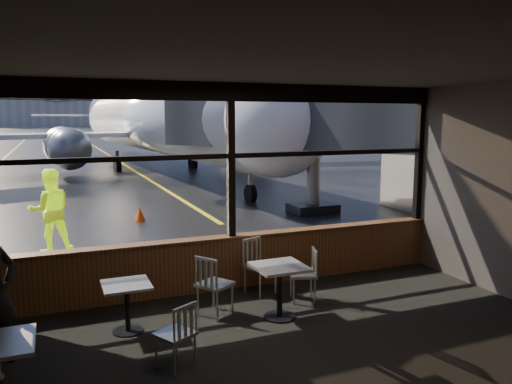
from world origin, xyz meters
TOP-DOWN VIEW (x-y plane):
  - ground_plane at (0.00, 120.00)m, footprint 520.00×520.00m
  - carpet_floor at (0.00, -3.00)m, footprint 8.00×6.00m
  - ceiling at (0.00, -3.00)m, footprint 8.00×6.00m
  - window_sill at (0.00, 0.00)m, footprint 8.00×0.28m
  - window_header at (0.00, 0.00)m, footprint 8.00×0.18m
  - mullion_centre at (0.00, 0.00)m, footprint 0.12×0.12m
  - mullion_right at (3.95, 0.00)m, footprint 0.12×0.12m
  - window_transom at (0.00, 0.00)m, footprint 8.00×0.10m
  - airliner at (2.87, 19.82)m, footprint 31.12×36.45m
  - jet_bridge at (3.60, 5.50)m, footprint 8.38×10.24m
  - cafe_table_near at (0.21, -1.52)m, footprint 0.73×0.73m
  - cafe_table_mid at (-1.94, -1.18)m, footprint 0.63×0.63m
  - chair_near_e at (0.84, -1.03)m, footprint 0.60×0.60m
  - chair_near_w at (-0.64, -1.06)m, footprint 0.71×0.71m
  - chair_near_n at (0.35, -0.45)m, footprint 0.66×0.66m
  - chair_mid_s at (-1.56, -2.40)m, footprint 0.61×0.61m
  - ground_crew at (-2.87, 3.77)m, footprint 0.96×0.79m
  - cone_nose at (-0.53, 6.35)m, footprint 0.31×0.31m
  - hangar_mid at (0.00, 185.00)m, footprint 38.00×15.00m
  - hangar_right at (60.00, 178.00)m, footprint 50.00×20.00m
  - fuel_tank_c at (-10.00, 182.00)m, footprint 8.00×8.00m
  - treeline at (0.00, 210.00)m, footprint 360.00×3.00m

SIDE VIEW (x-z plane):
  - ground_plane at x=0.00m, z-range 0.00..0.00m
  - carpet_floor at x=0.00m, z-range 0.01..0.01m
  - cone_nose at x=-0.53m, z-range 0.00..0.43m
  - cafe_table_mid at x=-1.94m, z-range 0.00..0.70m
  - cafe_table_near at x=0.21m, z-range 0.00..0.80m
  - chair_mid_s at x=-1.56m, z-range 0.00..0.82m
  - chair_near_e at x=0.84m, z-range 0.00..0.87m
  - window_sill at x=0.00m, z-range 0.00..0.90m
  - chair_near_n at x=0.35m, z-range 0.00..0.93m
  - chair_near_w at x=-0.64m, z-range 0.00..0.94m
  - ground_crew at x=-2.87m, z-range 0.00..1.84m
  - mullion_centre at x=0.00m, z-range 0.90..3.50m
  - mullion_right at x=3.95m, z-range 0.90..3.50m
  - jet_bridge at x=3.60m, z-range 0.00..4.47m
  - window_transom at x=0.00m, z-range 2.26..2.34m
  - fuel_tank_c at x=-10.00m, z-range 0.00..6.00m
  - window_header at x=0.00m, z-range 3.20..3.50m
  - ceiling at x=0.00m, z-range 3.48..3.52m
  - hangar_mid at x=0.00m, z-range 0.00..10.00m
  - airliner at x=2.87m, z-range 0.00..10.54m
  - hangar_right at x=60.00m, z-range 0.00..12.00m
  - treeline at x=0.00m, z-range 0.00..12.00m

